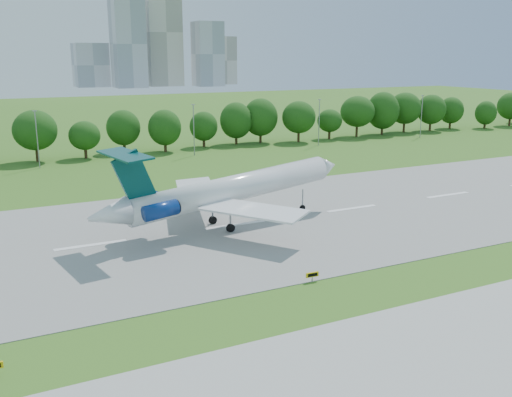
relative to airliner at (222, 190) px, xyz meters
name	(u,v)px	position (x,y,z in m)	size (l,w,h in m)	color
ground	(335,288)	(2.14, -24.68, -5.40)	(600.00, 600.00, 0.00)	#35671B
runway	(235,225)	(2.14, 0.32, -5.36)	(400.00, 45.00, 0.08)	gray
taxiway	(468,372)	(2.14, -42.68, -5.36)	(400.00, 23.00, 0.08)	#ADADA8
tree_line	(121,129)	(2.14, 67.32, 0.79)	(288.40, 8.40, 10.40)	#382314
light_poles	(120,133)	(-0.36, 57.32, 0.94)	(175.90, 0.25, 12.19)	gray
skyline	(157,45)	(102.30, 365.93, 25.07)	(127.00, 52.00, 80.00)	#B2B2B7
airliner	(222,190)	(0.00, 0.00, 0.00)	(40.13, 28.86, 12.29)	white
taxi_sign_centre	(312,275)	(1.00, -22.10, -4.63)	(1.49, 0.25, 1.04)	gray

